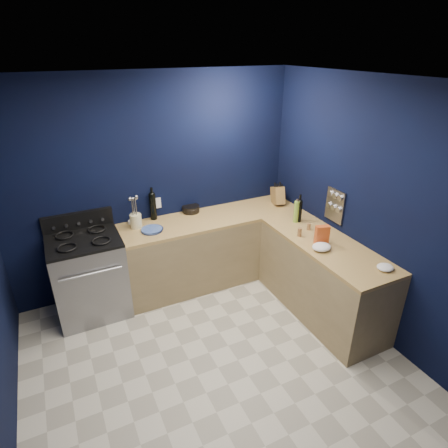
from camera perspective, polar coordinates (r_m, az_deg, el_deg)
floor at (r=3.89m, az=-0.92°, el=-21.18°), size 3.50×3.50×0.02m
ceiling at (r=2.66m, az=-1.34°, el=20.95°), size 3.50×3.50×0.02m
wall_back at (r=4.58m, az=-10.45°, el=5.80°), size 3.50×0.02×2.60m
wall_right at (r=4.05m, az=22.14°, el=1.53°), size 0.02×3.50×2.60m
wall_front at (r=2.00m, az=23.51°, el=-27.25°), size 3.50×0.02×2.60m
cab_back at (r=4.85m, az=-1.72°, el=-3.94°), size 2.30×0.63×0.86m
top_back at (r=4.64m, az=-1.79°, el=0.89°), size 2.30×0.63×0.04m
cab_right at (r=4.42m, az=14.68°, el=-8.13°), size 0.63×1.67×0.86m
top_right at (r=4.19m, az=15.36°, el=-3.01°), size 0.63×1.67×0.04m
gas_range at (r=4.51m, az=-19.80°, el=-7.68°), size 0.76×0.66×0.92m
oven_door at (r=4.25m, az=-19.19°, el=-9.95°), size 0.59×0.02×0.42m
cooktop at (r=4.28m, az=-20.74°, el=-2.35°), size 0.76×0.66×0.03m
backguard at (r=4.51m, az=-21.41°, el=0.47°), size 0.76×0.06×0.20m
spice_panel at (r=4.43m, az=16.59°, el=2.73°), size 0.02×0.28×0.38m
wall_outlet at (r=4.64m, az=-10.16°, el=3.17°), size 0.09×0.02×0.13m
plate_stack at (r=4.35m, az=-10.98°, el=-0.88°), size 0.26×0.26×0.03m
ramekin at (r=4.59m, az=-13.90°, el=0.33°), size 0.12×0.12×0.03m
utensil_crock at (r=4.44m, az=-13.30°, el=0.45°), size 0.14×0.14×0.17m
wine_bottle_back at (r=4.59m, az=-10.81°, el=2.62°), size 0.08×0.08×0.33m
lemon_basket at (r=4.77m, az=-5.09°, el=2.31°), size 0.24×0.24×0.08m
knife_block at (r=5.03m, az=8.20°, el=4.33°), size 0.18×0.29×0.29m
wine_bottle_right at (r=4.55m, az=11.40°, el=1.92°), size 0.07×0.07×0.27m
oil_bottle at (r=4.53m, az=10.98°, el=1.85°), size 0.08×0.08×0.27m
spice_jar_near at (r=4.23m, az=11.47°, el=-1.21°), size 0.06×0.06×0.10m
spice_jar_far at (r=4.40m, az=12.81°, el=-0.39°), size 0.04×0.04×0.08m
crouton_bag at (r=4.09m, az=14.73°, el=-1.65°), size 0.16×0.11×0.21m
towel_front at (r=4.01m, az=14.68°, el=-3.41°), size 0.24×0.22×0.07m
towel_end at (r=3.88m, az=23.40°, el=-6.09°), size 0.21×0.20×0.05m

